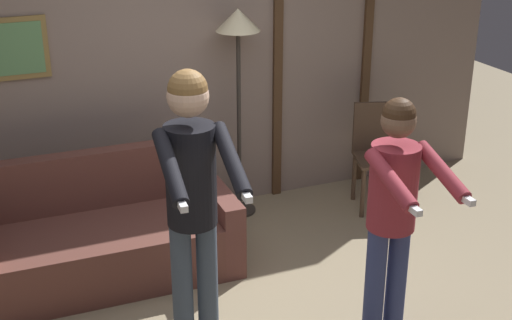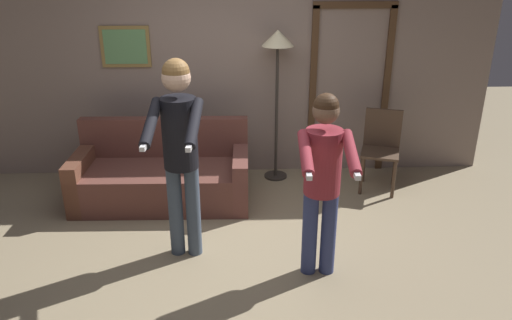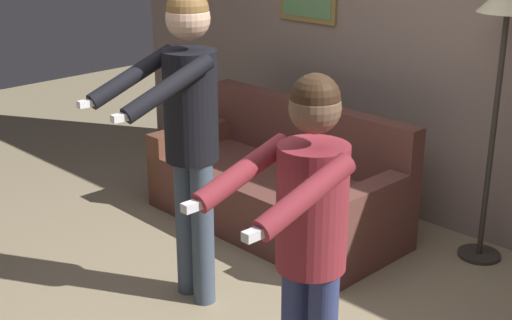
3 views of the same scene
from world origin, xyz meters
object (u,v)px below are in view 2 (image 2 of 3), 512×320
at_px(torchiere_lamp, 278,54).
at_px(person_standing_right, 323,172).
at_px(person_standing_left, 180,141).
at_px(dining_chair_distant, 381,145).
at_px(couch, 163,177).

height_order(torchiere_lamp, person_standing_right, torchiere_lamp).
bearing_deg(person_standing_left, dining_chair_distant, 32.32).
xyz_separation_m(couch, dining_chair_distant, (2.50, 0.25, 0.25)).
height_order(couch, torchiere_lamp, torchiere_lamp).
bearing_deg(dining_chair_distant, person_standing_left, -147.68).
bearing_deg(dining_chair_distant, person_standing_right, -119.95).
bearing_deg(person_standing_right, couch, 136.31).
distance_m(couch, person_standing_right, 2.21).
bearing_deg(dining_chair_distant, couch, -174.19).
xyz_separation_m(torchiere_lamp, person_standing_left, (-0.96, -1.69, -0.41)).
distance_m(person_standing_left, person_standing_right, 1.23).
xyz_separation_m(person_standing_left, dining_chair_distant, (2.16, 1.36, -0.59)).
bearing_deg(dining_chair_distant, torchiere_lamp, 164.94).
relative_size(torchiere_lamp, person_standing_left, 0.99).
bearing_deg(person_standing_right, dining_chair_distant, 60.05).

